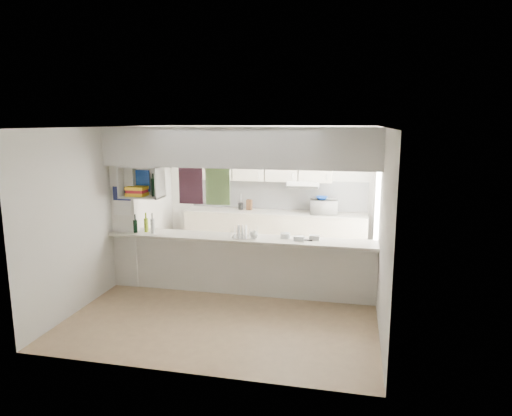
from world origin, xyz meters
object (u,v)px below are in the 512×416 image
(dish_rack, at_px, (245,232))
(wine_bottles, at_px, (145,225))
(bowl, at_px, (322,198))
(microwave, at_px, (324,207))

(dish_rack, bearing_deg, wine_bottles, 176.82)
(bowl, bearing_deg, wine_bottles, -141.74)
(microwave, bearing_deg, bowl, 33.79)
(dish_rack, xyz_separation_m, wine_bottles, (-1.64, -0.03, 0.04))
(dish_rack, bearing_deg, microwave, 58.92)
(dish_rack, height_order, wine_bottles, wine_bottles)
(wine_bottles, bearing_deg, dish_rack, 1.04)
(dish_rack, relative_size, wine_bottles, 1.11)
(bowl, xyz_separation_m, wine_bottles, (-2.66, -2.10, -0.20))
(bowl, distance_m, wine_bottles, 3.40)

